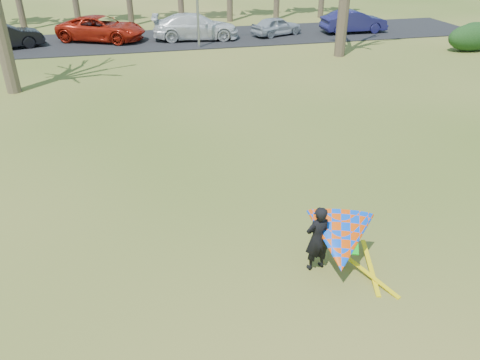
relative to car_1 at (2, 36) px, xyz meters
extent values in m
plane|color=#2D5913|center=(10.16, -24.38, -0.85)|extent=(100.00, 100.00, 0.00)
cube|color=black|center=(10.16, 0.62, -0.82)|extent=(46.00, 7.00, 0.06)
cylinder|color=#4A3C2C|center=(2.16, -9.38, 1.25)|extent=(0.64, 0.64, 4.20)
cylinder|color=#4F402F|center=(20.16, -6.38, 1.15)|extent=(0.64, 0.64, 3.99)
ellipsoid|color=#153513|center=(28.78, -7.09, -0.01)|extent=(3.36, 1.53, 1.68)
ellipsoid|color=#143613|center=(30.88, -4.52, -0.22)|extent=(2.25, 1.06, 1.25)
imported|color=black|center=(0.00, 0.00, 0.00)|extent=(5.07, 3.20, 1.58)
imported|color=#AA1D0D|center=(6.06, 1.07, 0.02)|extent=(6.44, 4.88, 1.63)
imported|color=silver|center=(12.34, 0.07, 0.06)|extent=(6.06, 3.00, 1.69)
imported|color=#A9AEB7|center=(18.15, 0.08, -0.15)|extent=(4.05, 2.76, 1.28)
imported|color=navy|center=(23.94, -0.28, -0.01)|extent=(4.75, 1.66, 1.56)
imported|color=black|center=(11.34, -24.95, -0.03)|extent=(0.65, 0.48, 1.64)
cone|color=blue|center=(11.79, -25.20, 0.00)|extent=(2.13, 2.39, 2.02)
cube|color=#0CBF19|center=(11.91, -25.28, -0.05)|extent=(0.62, 0.60, 0.24)
cube|color=yellow|center=(12.34, -25.55, -0.83)|extent=(0.85, 1.66, 0.28)
cube|color=yellow|center=(12.54, -25.35, -0.83)|extent=(0.56, 1.76, 0.22)
camera|label=1|loc=(7.67, -32.90, 6.15)|focal=35.00mm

